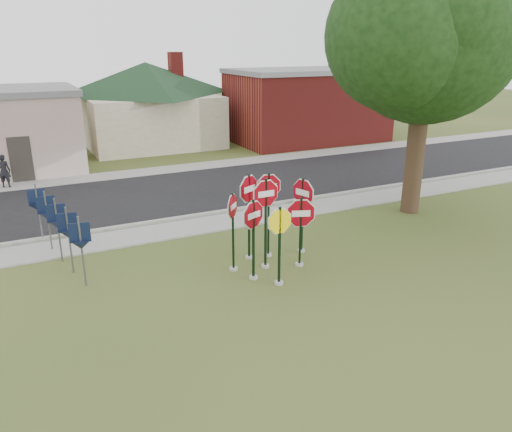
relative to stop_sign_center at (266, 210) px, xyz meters
name	(u,v)px	position (x,y,z in m)	size (l,w,h in m)	color
ground	(289,286)	(0.03, -1.36, -1.79)	(120.00, 120.00, 0.00)	#394D1D
sidewalk_near	(215,223)	(0.03, 4.14, -1.76)	(60.00, 1.60, 0.06)	gray
road	(177,193)	(0.03, 8.64, -1.77)	(60.00, 7.00, 0.04)	black
sidewalk_far	(151,172)	(0.03, 12.94, -1.76)	(60.00, 1.60, 0.06)	gray
curb	(205,215)	(0.03, 5.14, -1.72)	(60.00, 0.20, 0.14)	gray
stop_sign_center	(266,210)	(0.00, 0.00, 0.00)	(1.10, 0.24, 2.83)	#A09D96
stop_sign_yellow	(280,237)	(-0.17, -1.14, -0.39)	(1.00, 0.24, 2.34)	#A09D96
stop_sign_left	(253,229)	(-0.65, -0.53, -0.29)	(1.00, 0.42, 2.44)	#A09D96
stop_sign_right	(301,223)	(0.97, -0.35, -0.44)	(1.10, 0.43, 2.24)	#A09D96
stop_sign_back_right	(269,203)	(0.46, 0.70, -0.06)	(1.01, 0.26, 2.78)	#A09D96
stop_sign_back_left	(249,204)	(-0.15, 0.80, -0.01)	(1.02, 0.52, 2.80)	#A09D96
stop_sign_far_right	(303,204)	(1.56, 0.53, -0.20)	(0.35, 1.12, 2.55)	#A09D96
stop_sign_far_left	(233,222)	(-0.92, 0.24, -0.30)	(0.68, 0.71, 2.46)	#A09D96
route_sign_row	(57,223)	(-5.37, 3.14, -0.57)	(1.43, 4.63, 2.00)	#59595E
building_house	(147,87)	(2.04, 20.64, 1.85)	(11.60, 11.60, 6.20)	beige
building_brick	(308,105)	(12.03, 17.14, 0.61)	(10.20, 6.20, 4.75)	maroon
oak_tree	(429,28)	(7.53, 2.14, 5.03)	(10.37, 9.77, 10.22)	#322116
bg_tree_right	(362,52)	(22.03, 24.64, 3.79)	(5.60, 5.60, 8.40)	#322116
pedestrian	(4,171)	(-6.74, 12.86, -0.97)	(0.56, 0.37, 1.53)	black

